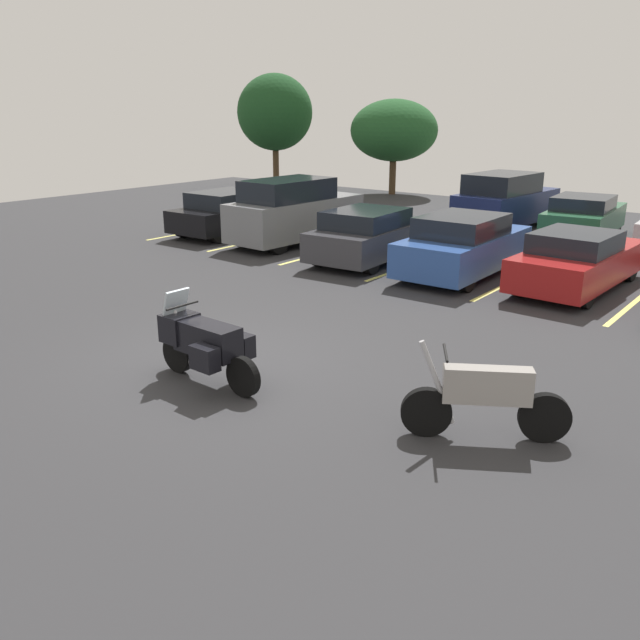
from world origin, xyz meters
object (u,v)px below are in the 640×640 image
Objects in this scene: motorcycle_touring at (204,342)px; car_charcoal at (371,235)px; car_far_navy at (505,201)px; car_grey at (294,212)px; car_blue at (463,246)px; car_red at (578,261)px; car_black at (230,213)px; motorcycle_second at (485,398)px; car_far_green at (584,217)px.

motorcycle_touring is 9.20m from car_charcoal.
car_grey is at bearing -120.85° from car_far_navy.
car_blue is at bearing 1.43° from car_charcoal.
motorcycle_touring reaches higher than car_red.
motorcycle_touring is at bearing -89.59° from car_blue.
car_grey is (2.71, 0.10, 0.27)m from car_black.
motorcycle_touring is 0.47× the size of car_charcoal.
motorcycle_second is at bearing -67.39° from car_far_navy.
motorcycle_touring is 4.31m from motorcycle_second.
car_black is 0.97× the size of car_blue.
motorcycle_second is at bearing -39.04° from car_grey.
car_black is 11.47m from car_red.
car_blue is (-4.26, 7.87, 0.18)m from motorcycle_second.
car_far_green is (9.58, 6.42, -0.01)m from car_black.
car_charcoal is 7.75m from car_far_green.
motorcycle_touring is at bearing -167.22° from motorcycle_second.
motorcycle_second is at bearing -32.37° from car_black.
car_red is 0.98× the size of car_far_navy.
car_blue is 2.76m from car_red.
car_red is (5.49, 0.47, -0.04)m from car_charcoal.
car_blue is 7.47m from car_far_navy.
car_far_navy is (-6.27, 15.06, 0.37)m from motorcycle_second.
car_red is at bearing -0.50° from car_grey.
motorcycle_touring is 12.73m from car_black.
car_black is at bearing 133.76° from motorcycle_touring.
car_black is at bearing -134.59° from car_far_navy.
car_blue is at bearing -171.71° from car_red.
motorcycle_second is at bearing -76.87° from car_far_green.
car_charcoal is at bearing 107.89° from motorcycle_touring.
car_blue is 1.01× the size of car_far_green.
motorcycle_second is at bearing 12.78° from motorcycle_touring.
car_charcoal is 1.00× the size of car_blue.
car_far_green is at bearing 33.82° from car_black.
car_charcoal reaches higher than motorcycle_second.
car_grey is at bearing 179.50° from car_red.
motorcycle_touring is at bearing -92.86° from car_far_green.
car_charcoal reaches higher than car_black.
car_grey is 8.76m from car_red.
car_far_navy reaches higher than car_black.
car_grey is 1.05× the size of car_red.
motorcycle_second is 0.42× the size of car_charcoal.
car_black is 0.92× the size of car_grey.
car_far_navy reaches higher than car_red.
car_charcoal is 5.51m from car_red.
motorcycle_second is 15.05m from car_far_green.
car_grey is 1.07× the size of car_far_green.
car_charcoal is 7.30m from car_far_navy.
car_charcoal is at bearing -4.21° from car_black.
car_black reaches higher than motorcycle_touring.
car_charcoal is at bearing -117.73° from car_far_green.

